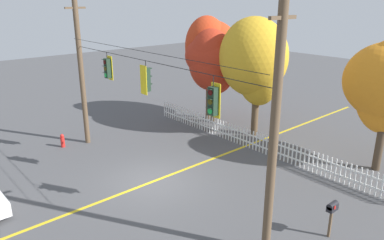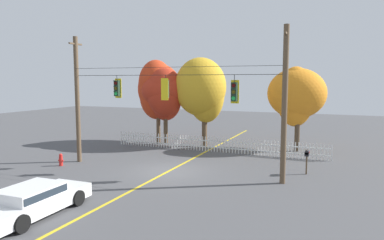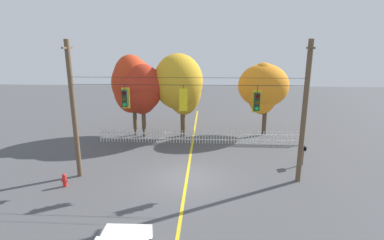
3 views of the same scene
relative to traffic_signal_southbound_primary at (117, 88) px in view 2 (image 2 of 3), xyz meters
name	(u,v)px [view 2 (image 2 of 3)]	position (x,y,z in m)	size (l,w,h in m)	color
ground	(169,171)	(3.36, -0.01, -4.65)	(80.00, 80.00, 0.00)	#4C4C4F
lane_centerline_stripe	(169,171)	(3.36, -0.01, -4.65)	(0.16, 36.00, 0.01)	gold
signal_support_span	(168,101)	(3.36, -0.01, -0.69)	(12.89, 1.10, 7.78)	brown
traffic_signal_southbound_primary	(117,88)	(0.00, 0.00, 0.00)	(0.43, 0.38, 1.33)	black
traffic_signal_northbound_secondary	(166,89)	(3.20, -0.02, -0.02)	(0.43, 0.38, 1.38)	black
traffic_signal_westbound_side	(234,92)	(7.12, 0.00, -0.12)	(0.43, 0.38, 1.48)	black
white_picket_fence	(214,144)	(3.91, 6.24, -4.12)	(15.82, 0.06, 1.06)	white
autumn_maple_near_fence	(158,90)	(-1.77, 8.43, -0.31)	(3.67, 3.55, 6.77)	brown
autumn_maple_mid	(166,93)	(-0.73, 7.85, -0.53)	(4.15, 3.97, 6.08)	brown
autumn_oak_far_east	(202,89)	(2.25, 8.10, -0.22)	(4.00, 3.82, 6.87)	brown
autumn_maple_far_west	(296,95)	(9.16, 9.21, -0.57)	(4.22, 3.77, 6.12)	#473828
parked_car	(33,200)	(1.56, -7.99, -4.05)	(2.01, 4.65, 1.15)	white
fire_hydrant	(61,160)	(-3.20, -1.36, -4.28)	(0.38, 0.22, 0.75)	red
roadside_mailbox	(307,155)	(10.60, 2.27, -3.56)	(0.25, 0.44, 1.34)	brown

